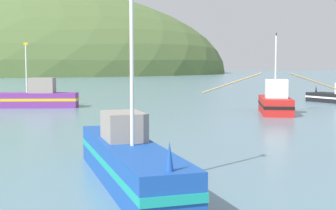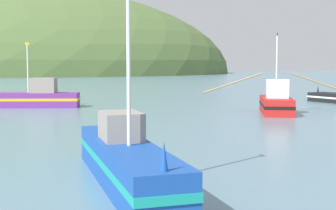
% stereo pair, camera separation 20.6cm
% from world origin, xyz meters
% --- Properties ---
extents(hill_mid_right, '(119.11, 95.29, 88.12)m').
position_xyz_m(hill_mid_right, '(-42.57, 211.43, 0.00)').
color(hill_mid_right, '#516B38').
rests_on(hill_mid_right, ground).
extents(hill_far_left, '(102.51, 82.01, 48.36)m').
position_xyz_m(hill_far_left, '(-42.96, 249.04, 0.00)').
color(hill_far_left, '#47703D').
rests_on(hill_far_left, ground).
extents(fishing_boat_red, '(10.97, 6.87, 6.18)m').
position_xyz_m(fishing_boat_red, '(11.12, 34.58, 0.80)').
color(fishing_boat_red, red).
rests_on(fishing_boat_red, ground).
extents(fishing_boat_blue, '(3.22, 9.37, 6.42)m').
position_xyz_m(fishing_boat_blue, '(-1.24, 14.05, 0.76)').
color(fishing_boat_blue, '#19479E').
rests_on(fishing_boat_blue, ground).
extents(fishing_boat_purple, '(8.32, 2.61, 5.69)m').
position_xyz_m(fishing_boat_purple, '(-8.22, 42.36, 0.88)').
color(fishing_boat_purple, '#6B2D84').
rests_on(fishing_boat_purple, ground).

